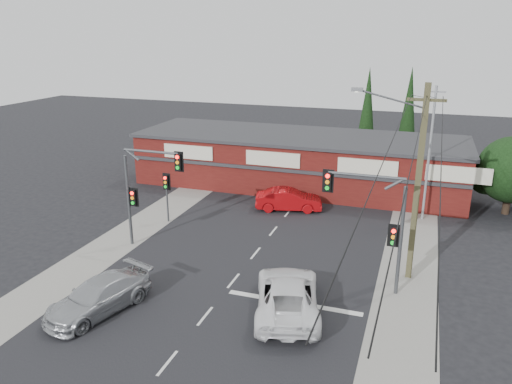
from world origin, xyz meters
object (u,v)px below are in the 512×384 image
(red_sedan, at_px, (289,200))
(utility_pole, at_px, (416,178))
(white_suv, at_px, (287,295))
(silver_suv, at_px, (99,296))
(shop_building, at_px, (299,160))

(red_sedan, distance_m, utility_pole, 12.46)
(white_suv, relative_size, red_sedan, 1.28)
(red_sedan, xyz_separation_m, utility_pole, (8.50, -7.86, 4.62))
(silver_suv, relative_size, shop_building, 0.19)
(utility_pole, bearing_deg, shop_building, 123.76)
(silver_suv, bearing_deg, shop_building, 96.71)
(shop_building, bearing_deg, red_sedan, -82.01)
(shop_building, bearing_deg, utility_pole, -56.24)
(white_suv, distance_m, red_sedan, 13.59)
(red_sedan, bearing_deg, white_suv, -179.46)
(silver_suv, height_order, red_sedan, red_sedan)
(silver_suv, bearing_deg, utility_pole, 47.91)
(shop_building, height_order, utility_pole, utility_pole)
(utility_pole, bearing_deg, white_suv, -133.39)
(white_suv, xyz_separation_m, shop_building, (-4.38, 19.26, 1.30))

